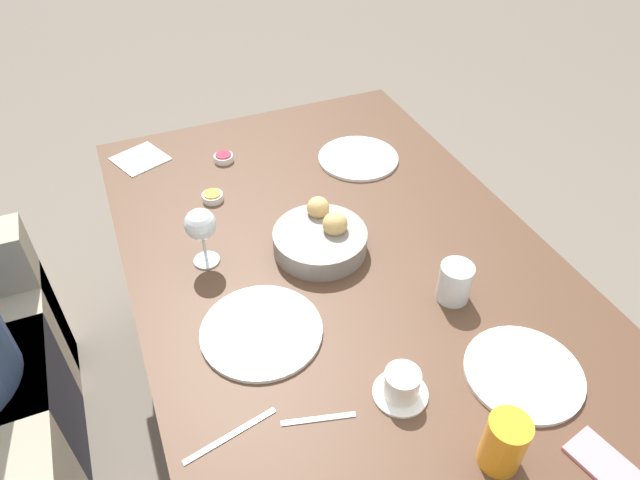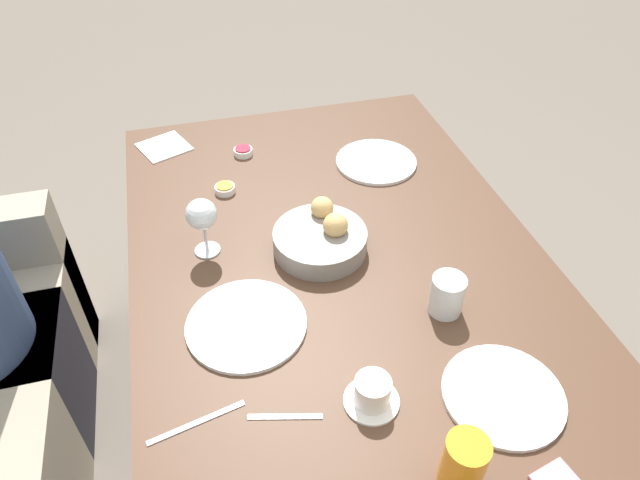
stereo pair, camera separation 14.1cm
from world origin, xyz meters
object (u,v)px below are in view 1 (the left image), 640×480
Objects in this scene: coffee_cup at (401,385)px; cell_phone at (611,469)px; bread_basket at (321,238)px; spoon_coffee at (319,419)px; plate_far_center at (261,331)px; plate_near_right at (358,158)px; juice_glass at (504,443)px; plate_near_left at (523,373)px; jam_bowl_honey at (213,197)px; napkin at (140,159)px; water_tumbler at (455,282)px; fork_silver at (231,436)px; jam_bowl_berry at (224,158)px; wine_glass at (201,226)px.

coffee_cup reaches higher than cell_phone.
bread_basket reaches higher than coffee_cup.
spoon_coffee is at bearing 86.44° from coffee_cup.
cell_phone is at bearing -138.55° from plate_far_center.
plate_near_right is 2.10× the size of juice_glass.
plate_far_center is (0.31, 0.45, 0.00)m from plate_near_left.
plate_far_center is at bearing 137.70° from plate_near_right.
jam_bowl_honey is 0.32m from napkin.
plate_near_left is at bearing -50.13° from juice_glass.
napkin is at bearing 9.45° from plate_far_center.
coffee_cup is 0.39m from cell_phone.
coffee_cup is at bearing 27.05° from juice_glass.
water_tumbler is at bearing -66.69° from spoon_coffee.
plate_near_right is at bearing -30.23° from spoon_coffee.
coffee_cup is (-0.46, 0.02, -0.00)m from bread_basket.
jam_bowl_honey is at bearing 23.30° from cell_phone.
fork_silver is at bearing 62.00° from juice_glass.
water_tumbler is 0.30m from coffee_cup.
water_tumbler is 0.71m from jam_bowl_honey.
jam_bowl_berry is 1.27m from cell_phone.
bread_basket reaches higher than plate_near_right.
jam_bowl_honey is at bearing 0.84° from spoon_coffee.
napkin is 1.45m from cell_phone.
wine_glass is at bearing -8.94° from fork_silver.
plate_near_right is at bearing -19.80° from coffee_cup.
plate_far_center is at bearing -170.55° from napkin.
juice_glass reaches higher than plate_far_center.
wine_glass reaches higher than cell_phone.
plate_far_center is 0.50m from jam_bowl_honey.
cell_phone is (-0.53, -0.47, -0.00)m from plate_far_center.
napkin is 1.11× the size of cell_phone.
plate_far_center is (-0.53, 0.48, 0.00)m from plate_near_right.
water_tumbler is at bearing 3.79° from cell_phone.
cell_phone is at bearing -118.50° from juice_glass.
water_tumbler is at bearing 175.49° from plate_near_right.
jam_bowl_honey is 0.41× the size of spoon_coffee.
juice_glass is at bearing 169.05° from plate_near_right.
wine_glass is (0.70, 0.35, 0.05)m from juice_glass.
water_tumbler is 0.61× the size of wine_glass.
napkin is at bearing 28.40° from jam_bowl_honey.
jam_bowl_berry is (0.48, 0.12, -0.02)m from bread_basket.
plate_near_left reaches higher than napkin.
juice_glass is at bearing -170.20° from jam_bowl_berry.
wine_glass reaches higher than plate_near_left.
jam_bowl_honey reaches higher than plate_near_left.
juice_glass reaches higher than jam_bowl_berry.
napkin is at bearing 65.82° from jam_bowl_berry.
napkin is at bearing 0.13° from fork_silver.
fork_silver is (-0.21, 0.13, -0.00)m from plate_far_center.
coffee_cup is 0.17m from spoon_coffee.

